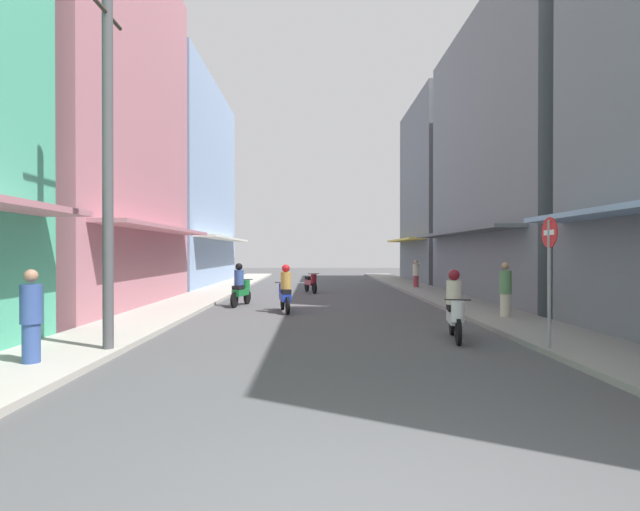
{
  "coord_description": "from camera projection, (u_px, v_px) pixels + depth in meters",
  "views": [
    {
      "loc": [
        -0.35,
        -3.11,
        1.96
      ],
      "look_at": [
        -0.1,
        17.27,
        1.83
      ],
      "focal_mm": 26.6,
      "sensor_mm": 36.0,
      "label": 1
    }
  ],
  "objects": [
    {
      "name": "building_right_far",
      "position": [
        457.0,
        193.0,
        31.64
      ],
      "size": [
        7.05,
        9.1,
        11.94
      ],
      "color": "slate",
      "rests_on": "ground"
    },
    {
      "name": "utility_pole",
      "position": [
        108.0,
        165.0,
        9.06
      ],
      "size": [
        0.2,
        1.2,
        7.13
      ],
      "color": "#4C4C4F",
      "rests_on": "ground"
    },
    {
      "name": "building_left_mid",
      "position": [
        63.0,
        121.0,
        16.69
      ],
      "size": [
        7.05,
        10.22,
        13.2
      ],
      "color": "#B7727F",
      "rests_on": "ground"
    },
    {
      "name": "street_sign_no_entry",
      "position": [
        549.0,
        265.0,
        9.16
      ],
      "size": [
        0.07,
        0.6,
        2.65
      ],
      "color": "gray",
      "rests_on": "ground"
    },
    {
      "name": "motorbike_white",
      "position": [
        455.0,
        308.0,
        10.66
      ],
      "size": [
        0.59,
        1.8,
        1.58
      ],
      "color": "black",
      "rests_on": "ground"
    },
    {
      "name": "sidewalk_left",
      "position": [
        190.0,
        302.0,
        18.23
      ],
      "size": [
        2.16,
        46.34,
        0.12
      ],
      "primitive_type": "cube",
      "color": "#ADA89E",
      "rests_on": "ground"
    },
    {
      "name": "pedestrian_midway",
      "position": [
        416.0,
        274.0,
        25.31
      ],
      "size": [
        0.34,
        0.34,
        1.58
      ],
      "color": "#99333F",
      "rests_on": "ground"
    },
    {
      "name": "pedestrian_crossing",
      "position": [
        505.0,
        291.0,
        13.6
      ],
      "size": [
        0.34,
        0.34,
        1.69
      ],
      "color": "beige",
      "rests_on": "ground"
    },
    {
      "name": "sidewalk_right",
      "position": [
        455.0,
        302.0,
        18.36
      ],
      "size": [
        2.16,
        46.34,
        0.12
      ],
      "primitive_type": "cube",
      "color": "gray",
      "rests_on": "ground"
    },
    {
      "name": "motorbike_maroon",
      "position": [
        311.0,
        282.0,
        23.1
      ],
      "size": [
        0.74,
        1.75,
        0.96
      ],
      "color": "black",
      "rests_on": "ground"
    },
    {
      "name": "pedestrian_far",
      "position": [
        31.0,
        320.0,
        7.91
      ],
      "size": [
        0.34,
        0.34,
        1.68
      ],
      "color": "#334C8C",
      "rests_on": "ground"
    },
    {
      "name": "motorbike_green",
      "position": [
        241.0,
        287.0,
        17.37
      ],
      "size": [
        0.65,
        1.78,
        1.58
      ],
      "color": "black",
      "rests_on": "ground"
    },
    {
      "name": "motorbike_blue",
      "position": [
        285.0,
        291.0,
        15.56
      ],
      "size": [
        0.61,
        1.79,
        1.58
      ],
      "color": "black",
      "rests_on": "ground"
    },
    {
      "name": "building_left_far",
      "position": [
        167.0,
        185.0,
        28.54
      ],
      "size": [
        7.05,
        12.62,
        12.09
      ],
      "color": "#8CA5CC",
      "rests_on": "ground"
    },
    {
      "name": "building_right_mid",
      "position": [
        540.0,
        157.0,
        20.02
      ],
      "size": [
        7.05,
        12.23,
        11.98
      ],
      "color": "slate",
      "rests_on": "ground"
    },
    {
      "name": "ground_plane",
      "position": [
        323.0,
        303.0,
        18.3
      ],
      "size": [
        84.36,
        84.36,
        0.0
      ],
      "primitive_type": "plane",
      "color": "#4C4C4F"
    }
  ]
}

